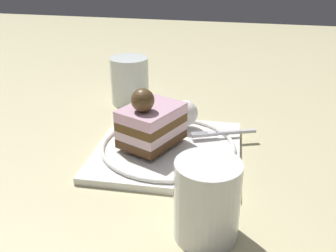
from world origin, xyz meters
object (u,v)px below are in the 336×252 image
drink_glass_far (207,204)px  drink_glass_near (130,83)px  dessert_plate (168,148)px  cake_slice (151,123)px  whipped_cream_dollop (184,113)px  fork (222,133)px

drink_glass_far → drink_glass_near: bearing=-150.7°
dessert_plate → cake_slice: 0.05m
dessert_plate → drink_glass_far: drink_glass_far is taller
dessert_plate → whipped_cream_dollop: bearing=171.4°
dessert_plate → drink_glass_far: (0.17, 0.08, 0.03)m
cake_slice → drink_glass_near: cake_slice is taller
whipped_cream_dollop → drink_glass_near: bearing=-131.9°
drink_glass_near → fork: bearing=54.6°
cake_slice → drink_glass_near: size_ratio=1.20×
cake_slice → drink_glass_near: bearing=-153.5°
cake_slice → whipped_cream_dollop: (-0.08, 0.04, -0.01)m
dessert_plate → whipped_cream_dollop: 0.08m
cake_slice → drink_glass_far: 0.20m
whipped_cream_dollop → fork: whipped_cream_dollop is taller
drink_glass_far → cake_slice: bearing=-147.6°
drink_glass_far → dessert_plate: bearing=-154.6°
cake_slice → dessert_plate: bearing=95.6°
cake_slice → drink_glass_far: bearing=32.4°
drink_glass_near → dessert_plate: bearing=32.6°
whipped_cream_dollop → drink_glass_far: bearing=16.1°
whipped_cream_dollop → fork: 0.07m
dessert_plate → fork: (-0.05, 0.08, 0.01)m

